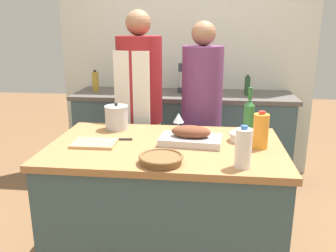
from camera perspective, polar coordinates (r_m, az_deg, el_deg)
name	(u,v)px	position (r m, az deg, el deg)	size (l,w,h in m)	color
kitchen_island	(166,208)	(2.36, -0.37, -13.07)	(1.42, 0.87, 0.88)	#3D565B
back_counter	(182,138)	(3.66, 2.32, -1.87)	(2.17, 0.60, 0.93)	#3D565B
back_wall	(186,55)	(3.85, 2.86, 11.31)	(2.67, 0.10, 2.55)	silver
roasting_pan	(191,137)	(2.18, 3.69, -1.74)	(0.39, 0.25, 0.11)	#BCBCC1
wicker_basket	(161,159)	(1.88, -1.12, -5.26)	(0.24, 0.24, 0.05)	brown
cutting_board	(94,143)	(2.21, -11.73, -2.73)	(0.27, 0.19, 0.02)	tan
stock_pot	(117,117)	(2.50, -8.24, 1.37)	(0.16, 0.16, 0.19)	#B7B7BC
mixing_bowl	(243,136)	(2.28, 11.93, -1.60)	(0.17, 0.17, 0.06)	beige
juice_jug	(261,131)	(2.15, 14.67, -0.81)	(0.09, 0.09, 0.22)	orange
milk_jug	(243,148)	(1.84, 11.98, -3.49)	(0.09, 0.09, 0.22)	white
wine_bottle_green	(249,116)	(2.41, 12.83, 1.58)	(0.07, 0.07, 0.31)	#28662D
wine_glass_left	(179,118)	(2.44, 1.70, 1.22)	(0.08, 0.08, 0.12)	silver
knife_chef	(116,139)	(2.28, -8.37, -2.15)	(0.23, 0.06, 0.01)	#B7B7BC
stand_mixer	(187,80)	(3.61, 3.09, 7.35)	(0.18, 0.14, 0.29)	#333842
condiment_bottle_tall	(95,81)	(3.73, -11.57, 7.02)	(0.06, 0.06, 0.21)	#B28E2D
condiment_bottle_short	(247,86)	(3.53, 12.60, 6.31)	(0.05, 0.05, 0.20)	#234C28
condiment_bottle_extra	(197,89)	(3.39, 4.60, 6.01)	(0.06, 0.06, 0.17)	#332D28
person_cook_aproned	(140,107)	(2.92, -4.53, 3.12)	(0.37, 0.38, 1.70)	beige
person_cook_guest	(202,113)	(2.89, 5.41, 2.11)	(0.32, 0.32, 1.61)	beige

